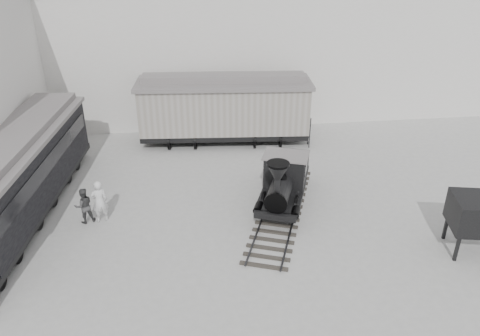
{
  "coord_description": "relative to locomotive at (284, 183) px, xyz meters",
  "views": [
    {
      "loc": [
        -3.16,
        -13.84,
        11.02
      ],
      "look_at": [
        -0.88,
        4.06,
        2.0
      ],
      "focal_mm": 35.0,
      "sensor_mm": 36.0,
      "label": 1
    }
  ],
  "objects": [
    {
      "name": "visitor_a",
      "position": [
        -7.99,
        -0.33,
        -0.14
      ],
      "size": [
        0.8,
        0.65,
        1.91
      ],
      "primitive_type": "imported",
      "rotation": [
        0.0,
        0.0,
        3.46
      ],
      "color": "silver",
      "rests_on": "ground"
    },
    {
      "name": "locomotive",
      "position": [
        0.0,
        0.0,
        0.0
      ],
      "size": [
        4.68,
        8.5,
        2.97
      ],
      "rotation": [
        0.0,
        0.0,
        -0.36
      ],
      "color": "#292620",
      "rests_on": "ground"
    },
    {
      "name": "boxcar",
      "position": [
        -1.92,
        7.63,
        1.02
      ],
      "size": [
        10.09,
        3.88,
        4.04
      ],
      "rotation": [
        0.0,
        0.0,
        -0.08
      ],
      "color": "black",
      "rests_on": "ground"
    },
    {
      "name": "passenger_coach",
      "position": [
        -11.35,
        0.84,
        0.79
      ],
      "size": [
        3.9,
        12.98,
        3.42
      ],
      "rotation": [
        0.0,
        0.0,
        -0.1
      ],
      "color": "black",
      "rests_on": "ground"
    },
    {
      "name": "visitor_b",
      "position": [
        -8.65,
        -0.35,
        -0.3
      ],
      "size": [
        0.94,
        0.84,
        1.6
      ],
      "primitive_type": "imported",
      "rotation": [
        0.0,
        0.0,
        3.5
      ],
      "color": "#3F3F40",
      "rests_on": "ground"
    },
    {
      "name": "coal_hopper",
      "position": [
        6.58,
        -4.32,
        0.41
      ],
      "size": [
        2.44,
        2.16,
        2.3
      ],
      "rotation": [
        0.0,
        0.0,
        -0.23
      ],
      "color": "black",
      "rests_on": "ground"
    },
    {
      "name": "ground",
      "position": [
        -1.1,
        -4.09,
        -1.09
      ],
      "size": [
        90.0,
        90.0,
        0.0
      ],
      "primitive_type": "plane",
      "color": "#9E9E9B"
    },
    {
      "name": "north_wall",
      "position": [
        -1.1,
        10.89,
        4.46
      ],
      "size": [
        34.0,
        2.51,
        11.0
      ],
      "color": "silver",
      "rests_on": "ground"
    }
  ]
}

